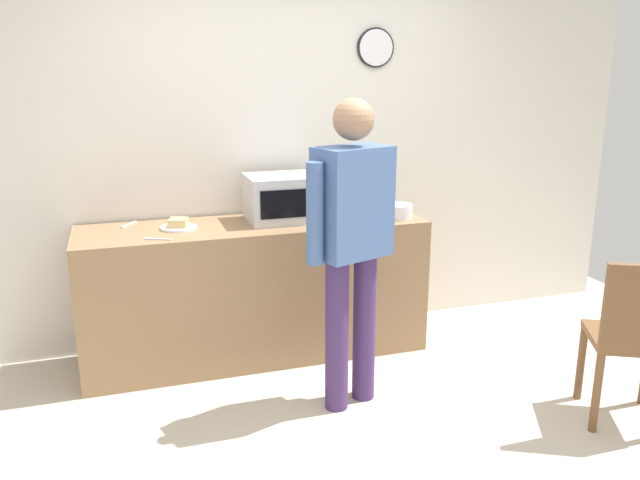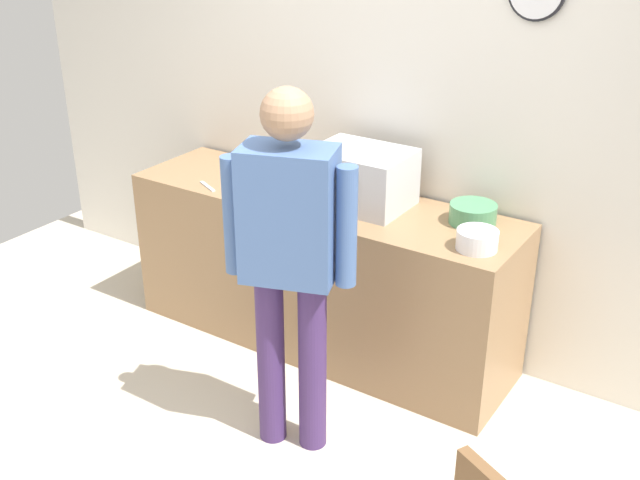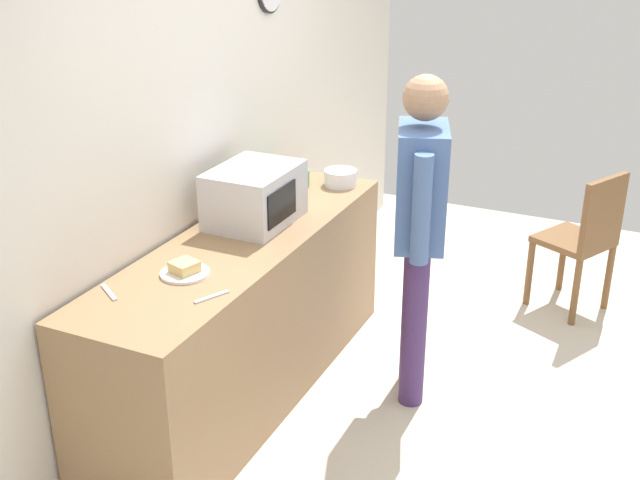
{
  "view_description": "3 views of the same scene",
  "coord_description": "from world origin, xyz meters",
  "px_view_note": "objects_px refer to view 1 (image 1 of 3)",
  "views": [
    {
      "loc": [
        -1.09,
        -2.72,
        1.89
      ],
      "look_at": [
        0.02,
        0.76,
        0.89
      ],
      "focal_mm": 35.82,
      "sensor_mm": 36.0,
      "label": 1
    },
    {
      "loc": [
        1.85,
        -2.03,
        2.48
      ],
      "look_at": [
        -0.05,
        0.86,
        0.85
      ],
      "focal_mm": 43.49,
      "sensor_mm": 36.0,
      "label": 2
    },
    {
      "loc": [
        -3.46,
        -0.69,
        2.48
      ],
      "look_at": [
        -0.0,
        0.91,
        0.84
      ],
      "focal_mm": 44.56,
      "sensor_mm": 36.0,
      "label": 3
    }
  ],
  "objects_px": {
    "fork_utensil": "(129,224)",
    "microwave": "(285,198)",
    "sandwich_plate": "(178,225)",
    "wooden_chair": "(634,335)",
    "spoon_utensil": "(158,239)",
    "person_standing": "(352,233)",
    "cereal_bowl": "(398,211)",
    "salad_bowl": "(364,204)"
  },
  "relations": [
    {
      "from": "fork_utensil",
      "to": "microwave",
      "type": "bearing_deg",
      "value": -9.87
    },
    {
      "from": "sandwich_plate",
      "to": "wooden_chair",
      "type": "distance_m",
      "value": 2.68
    },
    {
      "from": "spoon_utensil",
      "to": "person_standing",
      "type": "xyz_separation_m",
      "value": [
        0.99,
        -0.6,
        0.11
      ]
    },
    {
      "from": "fork_utensil",
      "to": "person_standing",
      "type": "bearing_deg",
      "value": -42.0
    },
    {
      "from": "cereal_bowl",
      "to": "fork_utensil",
      "type": "height_order",
      "value": "cereal_bowl"
    },
    {
      "from": "microwave",
      "to": "spoon_utensil",
      "type": "xyz_separation_m",
      "value": [
        -0.84,
        -0.26,
        -0.15
      ]
    },
    {
      "from": "sandwich_plate",
      "to": "fork_utensil",
      "type": "xyz_separation_m",
      "value": [
        -0.29,
        0.2,
        -0.02
      ]
    },
    {
      "from": "wooden_chair",
      "to": "spoon_utensil",
      "type": "bearing_deg",
      "value": 151.25
    },
    {
      "from": "salad_bowl",
      "to": "fork_utensil",
      "type": "relative_size",
      "value": 1.39
    },
    {
      "from": "sandwich_plate",
      "to": "spoon_utensil",
      "type": "height_order",
      "value": "sandwich_plate"
    },
    {
      "from": "microwave",
      "to": "salad_bowl",
      "type": "distance_m",
      "value": 0.61
    },
    {
      "from": "salad_bowl",
      "to": "wooden_chair",
      "type": "relative_size",
      "value": 0.25
    },
    {
      "from": "microwave",
      "to": "wooden_chair",
      "type": "bearing_deg",
      "value": -45.9
    },
    {
      "from": "person_standing",
      "to": "wooden_chair",
      "type": "distance_m",
      "value": 1.58
    },
    {
      "from": "sandwich_plate",
      "to": "person_standing",
      "type": "bearing_deg",
      "value": -44.51
    },
    {
      "from": "cereal_bowl",
      "to": "person_standing",
      "type": "height_order",
      "value": "person_standing"
    },
    {
      "from": "spoon_utensil",
      "to": "sandwich_plate",
      "type": "bearing_deg",
      "value": 58.49
    },
    {
      "from": "person_standing",
      "to": "wooden_chair",
      "type": "relative_size",
      "value": 1.84
    },
    {
      "from": "sandwich_plate",
      "to": "person_standing",
      "type": "distance_m",
      "value": 1.19
    },
    {
      "from": "spoon_utensil",
      "to": "wooden_chair",
      "type": "relative_size",
      "value": 0.18
    },
    {
      "from": "microwave",
      "to": "wooden_chair",
      "type": "distance_m",
      "value": 2.2
    },
    {
      "from": "salad_bowl",
      "to": "person_standing",
      "type": "height_order",
      "value": "person_standing"
    },
    {
      "from": "sandwich_plate",
      "to": "salad_bowl",
      "type": "xyz_separation_m",
      "value": [
        1.29,
        0.12,
        0.03
      ]
    },
    {
      "from": "sandwich_plate",
      "to": "fork_utensil",
      "type": "distance_m",
      "value": 0.35
    },
    {
      "from": "cereal_bowl",
      "to": "salad_bowl",
      "type": "bearing_deg",
      "value": 116.89
    },
    {
      "from": "salad_bowl",
      "to": "cereal_bowl",
      "type": "height_order",
      "value": "salad_bowl"
    },
    {
      "from": "salad_bowl",
      "to": "cereal_bowl",
      "type": "xyz_separation_m",
      "value": [
        0.14,
        -0.27,
        -0.0
      ]
    },
    {
      "from": "cereal_bowl",
      "to": "fork_utensil",
      "type": "relative_size",
      "value": 1.15
    },
    {
      "from": "microwave",
      "to": "fork_utensil",
      "type": "distance_m",
      "value": 1.02
    },
    {
      "from": "sandwich_plate",
      "to": "fork_utensil",
      "type": "relative_size",
      "value": 1.33
    },
    {
      "from": "salad_bowl",
      "to": "spoon_utensil",
      "type": "bearing_deg",
      "value": -166.24
    },
    {
      "from": "spoon_utensil",
      "to": "person_standing",
      "type": "distance_m",
      "value": 1.16
    },
    {
      "from": "microwave",
      "to": "spoon_utensil",
      "type": "bearing_deg",
      "value": -163.14
    },
    {
      "from": "microwave",
      "to": "wooden_chair",
      "type": "height_order",
      "value": "microwave"
    },
    {
      "from": "sandwich_plate",
      "to": "spoon_utensil",
      "type": "distance_m",
      "value": 0.27
    },
    {
      "from": "salad_bowl",
      "to": "person_standing",
      "type": "xyz_separation_m",
      "value": [
        -0.45,
        -0.95,
        0.06
      ]
    },
    {
      "from": "sandwich_plate",
      "to": "person_standing",
      "type": "height_order",
      "value": "person_standing"
    },
    {
      "from": "microwave",
      "to": "person_standing",
      "type": "height_order",
      "value": "person_standing"
    },
    {
      "from": "cereal_bowl",
      "to": "spoon_utensil",
      "type": "xyz_separation_m",
      "value": [
        -1.57,
        -0.08,
        -0.04
      ]
    },
    {
      "from": "microwave",
      "to": "salad_bowl",
      "type": "relative_size",
      "value": 2.12
    },
    {
      "from": "wooden_chair",
      "to": "sandwich_plate",
      "type": "bearing_deg",
      "value": 145.35
    },
    {
      "from": "spoon_utensil",
      "to": "wooden_chair",
      "type": "distance_m",
      "value": 2.68
    }
  ]
}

